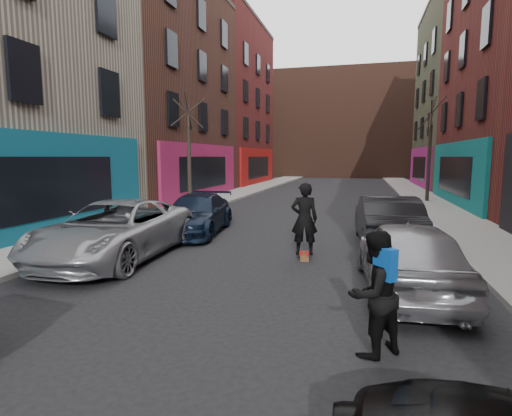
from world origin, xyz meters
The scene contains 13 objects.
sidewalk_left centered at (-6.25, 30.00, 0.07)m, with size 2.50×84.00×0.13m, color gray.
sidewalk_right centered at (6.25, 30.00, 0.07)m, with size 2.50×84.00×0.13m, color gray.
buildings_left centered at (-13.50, 16.00, 8.25)m, with size 12.00×56.00×16.50m, color #592119.
building_far centered at (0.00, 56.00, 7.00)m, with size 40.00×10.00×14.00m, color #47281E.
tree_left_far centered at (-6.20, 18.00, 3.38)m, with size 2.00×2.00×6.50m, color black, non-canonical shape.
tree_right_far centered at (6.20, 24.00, 3.53)m, with size 2.00×2.00×6.80m, color black, non-canonical shape.
parked_left_far centered at (-3.84, 7.97, 0.77)m, with size 2.55×5.54×1.54m, color #9A9BA2.
parked_left_end centered at (-3.20, 11.83, 0.68)m, with size 1.91×4.69×1.36m, color black.
parked_right_far centered at (3.36, 7.09, 0.74)m, with size 1.75×4.35×1.48m, color #97989F.
parked_right_end centered at (3.20, 11.55, 0.76)m, with size 1.62×4.64×1.53m, color black.
skateboard centered at (0.99, 9.27, 0.05)m, with size 0.22×0.80×0.10m, color brown.
skateboarder centered at (0.99, 9.27, 1.06)m, with size 0.70×0.46×1.93m, color black.
pedestrian centered at (2.62, 4.26, 0.87)m, with size 1.05×1.05×1.72m.
Camera 1 is at (2.41, -1.15, 2.69)m, focal length 28.00 mm.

